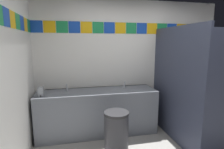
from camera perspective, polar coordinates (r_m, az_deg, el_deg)
wall_back at (r=3.78m, az=5.63°, el=3.35°), size 3.73×0.09×2.52m
vanity_counter at (r=3.50m, az=-4.53°, el=-11.40°), size 2.17×0.59×0.82m
faucet_left at (r=3.43m, az=-13.90°, el=-4.18°), size 0.04×0.10×0.14m
faucet_right at (r=3.56m, az=3.89°, el=-3.39°), size 0.04×0.10×0.14m
soap_dispenser at (r=3.21m, az=-21.34°, el=-5.07°), size 0.09×0.09×0.16m
stall_divider at (r=3.20m, az=23.82°, el=-3.79°), size 0.92×1.54×1.96m
toilet at (r=4.10m, az=21.44°, el=-10.58°), size 0.39×0.49×0.74m
trash_bin at (r=2.95m, az=1.37°, el=-17.57°), size 0.38×0.38×0.66m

